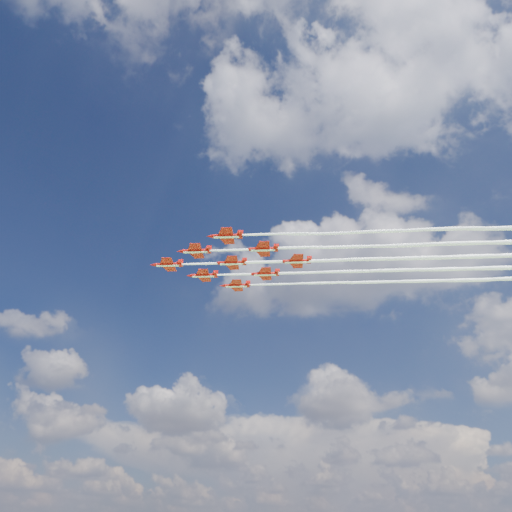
{
  "coord_description": "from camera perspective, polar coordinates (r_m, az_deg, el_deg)",
  "views": [
    {
      "loc": [
        52.14,
        -114.61,
        14.67
      ],
      "look_at": [
        7.38,
        -1.93,
        84.0
      ],
      "focal_mm": 35.0,
      "sensor_mm": 36.0,
      "label": 1
    }
  ],
  "objects": [
    {
      "name": "jet_row3_port",
      "position": [
        140.29,
        26.21,
        2.9
      ],
      "size": [
        138.42,
        49.52,
        2.36
      ],
      "rotation": [
        0.0,
        0.0,
        0.32
      ],
      "color": "#B20E09"
    },
    {
      "name": "jet_row2_port",
      "position": [
        142.69,
        21.85,
        1.31
      ],
      "size": [
        138.42,
        49.52,
        2.36
      ],
      "rotation": [
        0.0,
        0.0,
        0.32
      ],
      "color": "#B20E09"
    },
    {
      "name": "jet_row3_centre",
      "position": [
        151.77,
        24.39,
        -0.02
      ],
      "size": [
        138.42,
        49.52,
        2.36
      ],
      "rotation": [
        0.0,
        0.0,
        0.32
      ],
      "color": "#B20E09"
    },
    {
      "name": "jet_row3_starb",
      "position": [
        163.73,
        22.83,
        -2.53
      ],
      "size": [
        138.42,
        49.52,
        2.36
      ],
      "rotation": [
        0.0,
        0.0,
        0.32
      ],
      "color": "#B20E09"
    },
    {
      "name": "jet_row4_starb",
      "position": [
        161.19,
        26.63,
        -1.21
      ],
      "size": [
        138.42,
        49.52,
        2.36
      ],
      "rotation": [
        0.0,
        0.0,
        0.32
      ],
      "color": "#B20E09"
    },
    {
      "name": "jet_row2_starb",
      "position": [
        154.67,
        20.4,
        -1.44
      ],
      "size": [
        138.42,
        49.52,
        2.36
      ],
      "rotation": [
        0.0,
        0.0,
        0.32
      ],
      "color": "#B20E09"
    },
    {
      "name": "jet_lead",
      "position": [
        145.99,
        17.67,
        -0.22
      ],
      "size": [
        138.42,
        49.52,
        2.36
      ],
      "rotation": [
        0.0,
        0.0,
        0.32
      ],
      "color": "#B20E09"
    }
  ]
}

